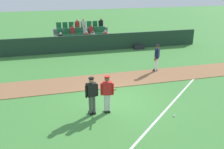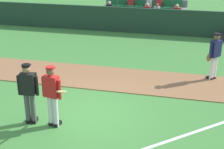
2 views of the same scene
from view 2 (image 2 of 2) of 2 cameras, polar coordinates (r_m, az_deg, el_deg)
name	(u,v)px [view 2 (image 2 of 2)]	position (r m, az deg, el deg)	size (l,w,h in m)	color
ground_plane	(87,113)	(10.16, -4.22, -6.48)	(80.00, 80.00, 0.00)	#42843A
infield_dirt_path	(109,78)	(12.53, -0.45, -0.62)	(28.00, 2.25, 0.03)	#936642
foul_line_chalk	(189,134)	(9.33, 12.93, -9.79)	(12.00, 0.10, 0.01)	white
dugout_fence	(139,21)	(18.62, 4.63, 9.07)	(20.00, 0.16, 1.38)	#1E3828
stadium_bleachers	(145,15)	(20.44, 5.53, 10.05)	(5.00, 2.95, 2.30)	slate
batter_red_jersey	(52,94)	(9.17, -10.08, -3.30)	(0.63, 0.80, 1.76)	silver
umpire_home_plate	(29,90)	(9.45, -13.93, -2.61)	(0.59, 0.34, 1.76)	#4C4C4C
runner_navy_jersey	(215,55)	(12.64, 16.96, 3.19)	(0.54, 0.52, 1.76)	white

